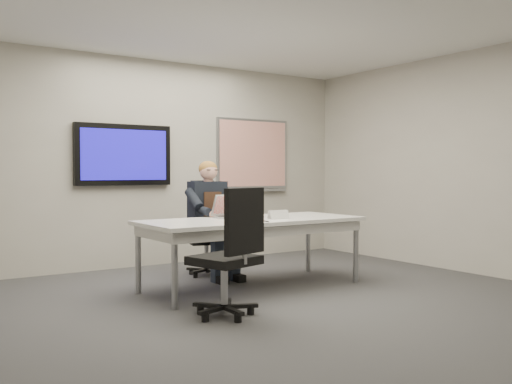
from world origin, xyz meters
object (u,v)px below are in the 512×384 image
seated_person (215,231)px  office_chair_near (228,277)px  laptop (230,212)px  conference_table (252,227)px  office_chair_far (206,250)px

seated_person → office_chair_near: bearing=-111.5°
laptop → conference_table: bearing=-79.0°
office_chair_near → conference_table: bearing=-148.6°
conference_table → office_chair_near: (-0.88, -0.96, -0.32)m
office_chair_near → seated_person: (0.82, 1.68, 0.21)m
seated_person → conference_table: bearing=-80.7°
office_chair_near → laptop: office_chair_near is taller
seated_person → laptop: 0.52m
office_chair_near → seated_person: seated_person is taller
seated_person → laptop: bearing=-93.9°
conference_table → office_chair_near: bearing=-132.9°
office_chair_far → laptop: 0.88m
office_chair_near → laptop: 1.52m
office_chair_far → office_chair_near: (-0.83, -1.93, 0.05)m
conference_table → office_chair_far: (-0.05, 0.97, -0.37)m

